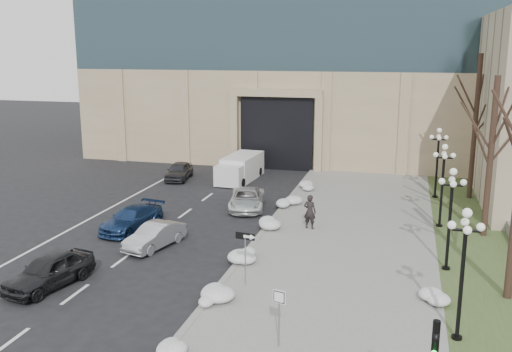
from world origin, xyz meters
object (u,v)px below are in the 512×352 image
Objects in this scene: pedestrian at (310,212)px; keep_sign at (279,306)px; car_c at (132,219)px; box_truck at (240,169)px; car_a at (49,271)px; lamppost_c at (443,174)px; car_d at (247,199)px; car_b at (155,236)px; lamppost_a at (464,257)px; lamppost_b at (451,206)px; car_e at (179,171)px; lamppost_d at (438,153)px; one_way_sign at (248,243)px.

keep_sign is at bearing 105.95° from pedestrian.
car_c is 14.91m from keep_sign.
box_truck is (2.35, 13.17, 0.26)m from car_c.
lamppost_c reaches higher than car_a.
car_d is 11.75m from lamppost_c.
car_b is 0.78× the size of lamppost_a.
box_truck is at bearing 149.11° from lamppost_c.
car_a is 0.87× the size of lamppost_b.
car_d is 1.15× the size of car_e.
car_c is at bearing 151.39° from car_b.
car_e is 0.81× the size of lamppost_b.
box_truck is 1.24× the size of lamppost_a.
car_c is 2.04× the size of keep_sign.
box_truck is (-2.65, 7.47, 0.27)m from car_d.
car_d is 2.34× the size of pedestrian.
car_a is 10.81m from keep_sign.
box_truck is at bearing 97.62° from car_d.
car_b is at bearing -80.23° from car_e.
box_truck is 1.24× the size of lamppost_b.
lamppost_c is at bearing 90.00° from lamppost_a.
lamppost_a is 13.00m from lamppost_c.
car_e is at bearing 133.24° from keep_sign.
lamppost_b reaches higher than car_b.
pedestrian is (9.31, 10.28, 0.37)m from car_a.
lamppost_b is at bearing -90.00° from lamppost_d.
car_d is 0.94× the size of lamppost_b.
car_e is at bearing 122.26° from car_b.
car_a reaches higher than car_c.
car_c is at bearing 173.87° from lamppost_b.
one_way_sign is 0.50× the size of lamppost_c.
lamppost_d is (16.25, 19.07, 2.36)m from car_a.
car_a is 16.42m from lamppost_a.
one_way_sign is (8.13, 2.02, 1.27)m from car_a.
pedestrian reaches higher than box_truck.
pedestrian is 0.33× the size of box_truck.
lamppost_a is at bearing -8.75° from car_b.
lamppost_b reaches higher than keep_sign.
one_way_sign is at bearing -68.89° from box_truck.
lamppost_a reaches higher than box_truck.
car_c is 0.92× the size of lamppost_d.
pedestrian is at bearing -161.78° from lamppost_c.
car_e is at bearing -28.86° from pedestrian.
car_e is 25.98m from keep_sign.
car_e is 0.81× the size of lamppost_a.
lamppost_b is at bearing 33.91° from one_way_sign.
box_truck is (-0.09, 15.44, 0.27)m from car_b.
keep_sign is at bearing -123.84° from lamppost_b.
car_d is (4.80, 13.53, -0.09)m from car_a.
car_e is 18.83m from lamppost_d.
lamppost_c is (11.45, -0.96, 2.45)m from car_d.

